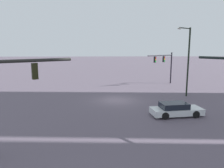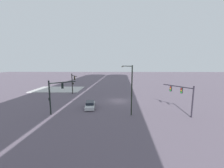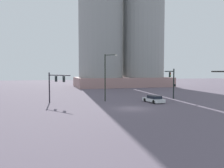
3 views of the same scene
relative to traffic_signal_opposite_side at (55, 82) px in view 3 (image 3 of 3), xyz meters
The scene contains 5 objects.
ground_plane 13.96m from the traffic_signal_opposite_side, 38.51° to the right, with size 218.32×218.32×0.00m, color #5C515F.
traffic_signal_opposite_side is the anchor object (origin of this frame).
traffic_signal_cross_street 21.84m from the traffic_signal_opposite_side, ahead, with size 4.02×3.24×5.88m.
streetlamp_curved_arm 9.01m from the traffic_signal_opposite_side, ahead, with size 1.90×2.26×8.39m.
sedan_car_approaching 17.02m from the traffic_signal_opposite_side, 11.72° to the right, with size 2.33×4.73×1.21m.
Camera 3 is at (-11.75, -30.49, 5.45)m, focal length 36.41 mm.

